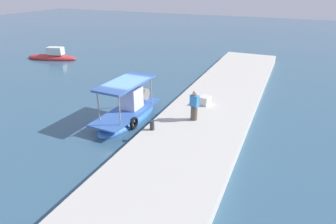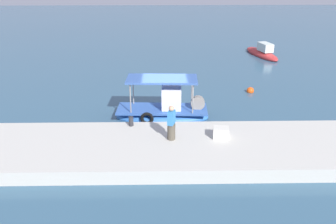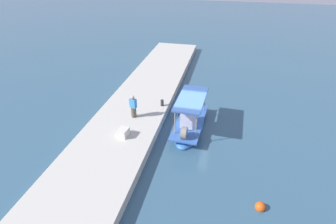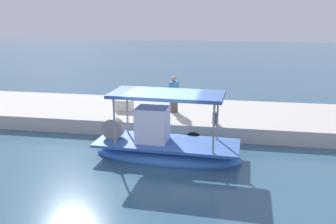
# 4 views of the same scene
# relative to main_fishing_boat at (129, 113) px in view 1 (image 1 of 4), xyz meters

# --- Properties ---
(ground_plane) EXTENTS (120.00, 120.00, 0.00)m
(ground_plane) POSITION_rel_main_fishing_boat_xyz_m (0.05, 0.25, -0.44)
(ground_plane) COLOR #345973
(dock_quay) EXTENTS (36.00, 4.95, 0.63)m
(dock_quay) POSITION_rel_main_fishing_boat_xyz_m (0.05, -4.45, -0.12)
(dock_quay) COLOR beige
(dock_quay) RESTS_ON ground_plane
(main_fishing_boat) EXTENTS (5.46, 2.07, 2.77)m
(main_fishing_boat) POSITION_rel_main_fishing_boat_xyz_m (0.00, 0.00, 0.00)
(main_fishing_boat) COLOR #3574C8
(main_fishing_boat) RESTS_ON ground_plane
(fisherman_near_bollard) EXTENTS (0.48, 0.54, 1.70)m
(fisherman_near_bollard) POSITION_rel_main_fishing_boat_xyz_m (0.32, -4.04, 0.96)
(fisherman_near_bollard) COLOR #534C3F
(fisherman_near_bollard) RESTS_ON dock_quay
(mooring_bollard) EXTENTS (0.24, 0.24, 0.50)m
(mooring_bollard) POSITION_rel_main_fishing_boat_xyz_m (-1.70, -2.44, 0.44)
(mooring_bollard) COLOR #2D2D33
(mooring_bollard) RESTS_ON dock_quay
(cargo_crate) EXTENTS (0.81, 0.68, 0.52)m
(cargo_crate) POSITION_rel_main_fishing_boat_xyz_m (2.69, -3.92, 0.46)
(cargo_crate) COLOR silver
(cargo_crate) RESTS_ON dock_quay
(marker_buoy) EXTENTS (0.51, 0.51, 0.51)m
(marker_buoy) POSITION_rel_main_fishing_boat_xyz_m (6.08, 4.49, -0.34)
(marker_buoy) COLOR #ED5014
(marker_buoy) RESTS_ON ground_plane
(moored_boat_near) EXTENTS (2.78, 5.69, 1.57)m
(moored_boat_near) POSITION_rel_main_fishing_boat_xyz_m (9.67, 15.20, -0.18)
(moored_boat_near) COLOR red
(moored_boat_near) RESTS_ON ground_plane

